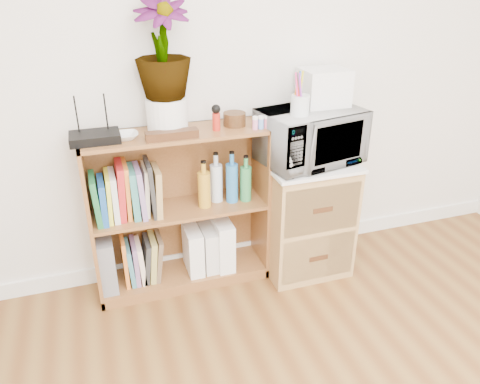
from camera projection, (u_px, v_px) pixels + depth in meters
name	position (u px, v px, depth m)	size (l,w,h in m)	color
skirting_board	(232.00, 250.00, 3.07)	(4.00, 0.02, 0.10)	white
bookshelf	(180.00, 211.00, 2.67)	(1.00, 0.30, 0.95)	brown
wicker_unit	(304.00, 216.00, 2.87)	(0.50, 0.45, 0.70)	#9E7542
microwave	(310.00, 136.00, 2.63)	(0.55, 0.37, 0.30)	white
pen_cup	(300.00, 105.00, 2.46)	(0.10, 0.10, 0.11)	silver
small_appliance	(324.00, 87.00, 2.61)	(0.25, 0.21, 0.20)	white
router	(95.00, 137.00, 2.32)	(0.24, 0.17, 0.04)	black
white_bowl	(125.00, 136.00, 2.36)	(0.13, 0.13, 0.03)	silver
plant_pot	(167.00, 115.00, 2.43)	(0.21, 0.21, 0.18)	white
potted_plant	(162.00, 48.00, 2.28)	(0.28, 0.28, 0.49)	#3B702C
trinket_box	(172.00, 135.00, 2.36)	(0.27, 0.07, 0.04)	#341A0E
kokeshi_doll	(216.00, 122.00, 2.47)	(0.04, 0.04, 0.09)	#B42216
wooden_bowl	(235.00, 119.00, 2.55)	(0.12, 0.12, 0.07)	#36210E
paint_jars	(261.00, 123.00, 2.50)	(0.12, 0.04, 0.06)	pink
file_box	(106.00, 261.00, 2.65)	(0.10, 0.26, 0.32)	slate
magazine_holder_left	(193.00, 249.00, 2.80)	(0.09, 0.22, 0.28)	white
magazine_holder_mid	(209.00, 248.00, 2.83)	(0.08, 0.21, 0.26)	silver
magazine_holder_right	(222.00, 242.00, 2.84)	(0.10, 0.25, 0.31)	white
cookbooks	(127.00, 193.00, 2.52)	(0.36, 0.20, 0.31)	#1C6B37
liquor_bottles	(223.00, 179.00, 2.67)	(0.32, 0.07, 0.30)	gold
lower_books	(142.00, 259.00, 2.72)	(0.23, 0.19, 0.30)	orange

